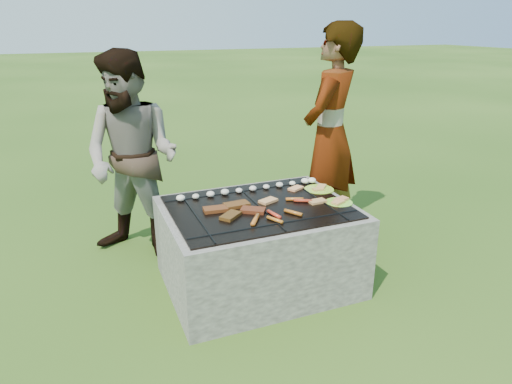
{
  "coord_description": "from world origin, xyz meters",
  "views": [
    {
      "loc": [
        -1.12,
        -2.72,
        1.81
      ],
      "look_at": [
        0.0,
        0.05,
        0.7
      ],
      "focal_mm": 32.0,
      "sensor_mm": 36.0,
      "label": 1
    }
  ],
  "objects_px": {
    "plate_far": "(319,189)",
    "plate_near": "(339,202)",
    "cook": "(330,136)",
    "fire_pit": "(259,249)",
    "bystander": "(132,158)"
  },
  "relations": [
    {
      "from": "plate_far",
      "to": "plate_near",
      "type": "xyz_separation_m",
      "value": [
        0.0,
        -0.29,
        0.0
      ]
    },
    {
      "from": "plate_far",
      "to": "cook",
      "type": "height_order",
      "value": "cook"
    },
    {
      "from": "cook",
      "to": "fire_pit",
      "type": "bearing_deg",
      "value": -6.99
    },
    {
      "from": "cook",
      "to": "plate_near",
      "type": "bearing_deg",
      "value": 26.52
    },
    {
      "from": "plate_near",
      "to": "bystander",
      "type": "distance_m",
      "value": 1.62
    },
    {
      "from": "bystander",
      "to": "plate_near",
      "type": "bearing_deg",
      "value": 2.87
    },
    {
      "from": "cook",
      "to": "bystander",
      "type": "xyz_separation_m",
      "value": [
        -1.61,
        0.27,
        -0.09
      ]
    },
    {
      "from": "fire_pit",
      "to": "plate_near",
      "type": "relative_size",
      "value": 5.46
    },
    {
      "from": "bystander",
      "to": "cook",
      "type": "bearing_deg",
      "value": 29.94
    },
    {
      "from": "cook",
      "to": "bystander",
      "type": "height_order",
      "value": "cook"
    },
    {
      "from": "fire_pit",
      "to": "bystander",
      "type": "xyz_separation_m",
      "value": [
        -0.73,
        0.81,
        0.54
      ]
    },
    {
      "from": "plate_near",
      "to": "cook",
      "type": "distance_m",
      "value": 0.82
    },
    {
      "from": "fire_pit",
      "to": "plate_near",
      "type": "height_order",
      "value": "plate_near"
    },
    {
      "from": "fire_pit",
      "to": "plate_far",
      "type": "distance_m",
      "value": 0.67
    },
    {
      "from": "fire_pit",
      "to": "cook",
      "type": "distance_m",
      "value": 1.21
    }
  ]
}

